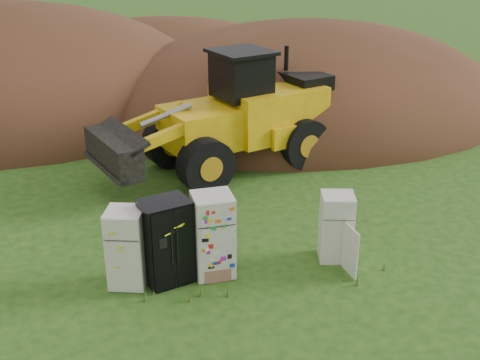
{
  "coord_description": "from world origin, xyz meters",
  "views": [
    {
      "loc": [
        -2.61,
        -11.37,
        7.23
      ],
      "look_at": [
        0.49,
        2.0,
        1.33
      ],
      "focal_mm": 45.0,
      "sensor_mm": 36.0,
      "label": 1
    }
  ],
  "objects": [
    {
      "name": "ground",
      "position": [
        0.0,
        0.0,
        0.0
      ],
      "size": [
        120.0,
        120.0,
        0.0
      ],
      "primitive_type": "plane",
      "color": "#214913",
      "rests_on": "ground"
    },
    {
      "name": "fridge_leftmost",
      "position": [
        -2.43,
        0.03,
        0.88
      ],
      "size": [
        0.95,
        0.93,
        1.76
      ],
      "primitive_type": null,
      "rotation": [
        0.0,
        0.0,
        -0.29
      ],
      "color": "white",
      "rests_on": "ground"
    },
    {
      "name": "fridge_black_side",
      "position": [
        -1.6,
        -0.03,
        0.95
      ],
      "size": [
        1.18,
        1.05,
        1.91
      ],
      "primitive_type": null,
      "rotation": [
        0.0,
        0.0,
        0.3
      ],
      "color": "black",
      "rests_on": "ground"
    },
    {
      "name": "fridge_sticker",
      "position": [
        -0.57,
        0.02,
        0.96
      ],
      "size": [
        0.88,
        0.82,
        1.92
      ],
      "primitive_type": null,
      "rotation": [
        0.0,
        0.0,
        0.03
      ],
      "color": "silver",
      "rests_on": "ground"
    },
    {
      "name": "fridge_open_door",
      "position": [
        2.3,
        0.03,
        0.81
      ],
      "size": [
        0.88,
        0.84,
        1.62
      ],
      "primitive_type": null,
      "rotation": [
        0.0,
        0.0,
        -0.25
      ],
      "color": "white",
      "rests_on": "ground"
    },
    {
      "name": "wheel_loader",
      "position": [
        0.63,
        5.9,
        1.85
      ],
      "size": [
        8.26,
        5.46,
        3.71
      ],
      "primitive_type": null,
      "rotation": [
        0.0,
        0.0,
        0.34
      ],
      "color": "yellow",
      "rests_on": "ground"
    },
    {
      "name": "dirt_mound_right",
      "position": [
        5.26,
        11.25,
        0.0
      ],
      "size": [
        17.09,
        12.53,
        7.47
      ],
      "primitive_type": "ellipsoid",
      "color": "#432715",
      "rests_on": "ground"
    },
    {
      "name": "dirt_mound_left",
      "position": [
        -6.46,
        14.04,
        0.0
      ],
      "size": [
        17.61,
        13.21,
        8.87
      ],
      "primitive_type": "ellipsoid",
      "color": "#432715",
      "rests_on": "ground"
    },
    {
      "name": "dirt_mound_back",
      "position": [
        0.1,
        17.34,
        0.0
      ],
      "size": [
        15.91,
        10.61,
        6.32
      ],
      "primitive_type": "ellipsoid",
      "color": "#432715",
      "rests_on": "ground"
    }
  ]
}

